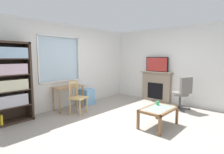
{
  "coord_description": "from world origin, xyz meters",
  "views": [
    {
      "loc": [
        -3.28,
        -2.55,
        1.58
      ],
      "look_at": [
        0.03,
        0.44,
        1.06
      ],
      "focal_mm": 28.15,
      "sensor_mm": 36.0,
      "label": 1
    }
  ],
  "objects_px": {
    "bookshelf": "(10,79)",
    "coffee_table": "(158,111)",
    "office_chair": "(182,92)",
    "plastic_drawer_unit": "(87,96)",
    "wooden_chair": "(77,97)",
    "sippy_cup": "(158,103)",
    "tv": "(157,64)",
    "fireplace": "(156,86)",
    "desk_under_window": "(68,90)"
  },
  "relations": [
    {
      "from": "bookshelf",
      "to": "coffee_table",
      "type": "distance_m",
      "value": 3.53
    },
    {
      "from": "coffee_table",
      "to": "office_chair",
      "type": "bearing_deg",
      "value": 2.4
    },
    {
      "from": "bookshelf",
      "to": "plastic_drawer_unit",
      "type": "distance_m",
      "value": 2.42
    },
    {
      "from": "wooden_chair",
      "to": "sippy_cup",
      "type": "height_order",
      "value": "wooden_chair"
    },
    {
      "from": "bookshelf",
      "to": "tv",
      "type": "bearing_deg",
      "value": -20.41
    },
    {
      "from": "plastic_drawer_unit",
      "to": "coffee_table",
      "type": "relative_size",
      "value": 0.57
    },
    {
      "from": "wooden_chair",
      "to": "tv",
      "type": "xyz_separation_m",
      "value": [
        2.74,
        -0.94,
        0.85
      ]
    },
    {
      "from": "wooden_chair",
      "to": "coffee_table",
      "type": "bearing_deg",
      "value": -72.62
    },
    {
      "from": "bookshelf",
      "to": "wooden_chair",
      "type": "bearing_deg",
      "value": -22.93
    },
    {
      "from": "plastic_drawer_unit",
      "to": "tv",
      "type": "bearing_deg",
      "value": -38.18
    },
    {
      "from": "tv",
      "to": "office_chair",
      "type": "relative_size",
      "value": 0.82
    },
    {
      "from": "fireplace",
      "to": "tv",
      "type": "height_order",
      "value": "tv"
    },
    {
      "from": "plastic_drawer_unit",
      "to": "tv",
      "type": "height_order",
      "value": "tv"
    },
    {
      "from": "sippy_cup",
      "to": "coffee_table",
      "type": "bearing_deg",
      "value": -147.65
    },
    {
      "from": "wooden_chair",
      "to": "plastic_drawer_unit",
      "type": "bearing_deg",
      "value": 34.66
    },
    {
      "from": "plastic_drawer_unit",
      "to": "coffee_table",
      "type": "xyz_separation_m",
      "value": [
        -0.16,
        -2.68,
        0.1
      ]
    },
    {
      "from": "coffee_table",
      "to": "fireplace",
      "type": "bearing_deg",
      "value": 29.16
    },
    {
      "from": "fireplace",
      "to": "office_chair",
      "type": "distance_m",
      "value": 1.21
    },
    {
      "from": "desk_under_window",
      "to": "wooden_chair",
      "type": "height_order",
      "value": "wooden_chair"
    },
    {
      "from": "tv",
      "to": "bookshelf",
      "type": "bearing_deg",
      "value": 159.59
    },
    {
      "from": "bookshelf",
      "to": "office_chair",
      "type": "bearing_deg",
      "value": -35.53
    },
    {
      "from": "tv",
      "to": "office_chair",
      "type": "distance_m",
      "value": 1.42
    },
    {
      "from": "fireplace",
      "to": "tv",
      "type": "relative_size",
      "value": 1.4
    },
    {
      "from": "coffee_table",
      "to": "sippy_cup",
      "type": "relative_size",
      "value": 10.1
    },
    {
      "from": "plastic_drawer_unit",
      "to": "fireplace",
      "type": "height_order",
      "value": "fireplace"
    },
    {
      "from": "desk_under_window",
      "to": "wooden_chair",
      "type": "bearing_deg",
      "value": -96.4
    },
    {
      "from": "tv",
      "to": "fireplace",
      "type": "bearing_deg",
      "value": -0.0
    },
    {
      "from": "bookshelf",
      "to": "fireplace",
      "type": "height_order",
      "value": "bookshelf"
    },
    {
      "from": "desk_under_window",
      "to": "plastic_drawer_unit",
      "type": "xyz_separation_m",
      "value": [
        0.76,
        0.05,
        -0.33
      ]
    },
    {
      "from": "desk_under_window",
      "to": "office_chair",
      "type": "xyz_separation_m",
      "value": [
        2.2,
        -2.56,
        -0.03
      ]
    },
    {
      "from": "office_chair",
      "to": "desk_under_window",
      "type": "bearing_deg",
      "value": 130.73
    },
    {
      "from": "wooden_chair",
      "to": "office_chair",
      "type": "distance_m",
      "value": 3.05
    },
    {
      "from": "desk_under_window",
      "to": "coffee_table",
      "type": "distance_m",
      "value": 2.7
    },
    {
      "from": "fireplace",
      "to": "sippy_cup",
      "type": "distance_m",
      "value": 2.13
    },
    {
      "from": "wooden_chair",
      "to": "plastic_drawer_unit",
      "type": "height_order",
      "value": "wooden_chair"
    },
    {
      "from": "bookshelf",
      "to": "tv",
      "type": "distance_m",
      "value": 4.5
    },
    {
      "from": "bookshelf",
      "to": "coffee_table",
      "type": "bearing_deg",
      "value": -52.04
    },
    {
      "from": "desk_under_window",
      "to": "plastic_drawer_unit",
      "type": "relative_size",
      "value": 1.74
    },
    {
      "from": "wooden_chair",
      "to": "tv",
      "type": "relative_size",
      "value": 1.09
    },
    {
      "from": "fireplace",
      "to": "plastic_drawer_unit",
      "type": "bearing_deg",
      "value": 142.08
    },
    {
      "from": "wooden_chair",
      "to": "coffee_table",
      "type": "distance_m",
      "value": 2.21
    },
    {
      "from": "office_chair",
      "to": "coffee_table",
      "type": "relative_size",
      "value": 1.1
    },
    {
      "from": "tv",
      "to": "coffee_table",
      "type": "bearing_deg",
      "value": -150.63
    },
    {
      "from": "fireplace",
      "to": "office_chair",
      "type": "bearing_deg",
      "value": -114.1
    },
    {
      "from": "tv",
      "to": "desk_under_window",
      "type": "bearing_deg",
      "value": 151.43
    },
    {
      "from": "desk_under_window",
      "to": "tv",
      "type": "relative_size",
      "value": 1.1
    },
    {
      "from": "bookshelf",
      "to": "desk_under_window",
      "type": "xyz_separation_m",
      "value": [
        1.53,
        -0.11,
        -0.46
      ]
    },
    {
      "from": "office_chair",
      "to": "wooden_chair",
      "type": "bearing_deg",
      "value": 137.9
    },
    {
      "from": "sippy_cup",
      "to": "desk_under_window",
      "type": "bearing_deg",
      "value": 108.51
    },
    {
      "from": "bookshelf",
      "to": "coffee_table",
      "type": "xyz_separation_m",
      "value": [
        2.13,
        -2.73,
        -0.68
      ]
    }
  ]
}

